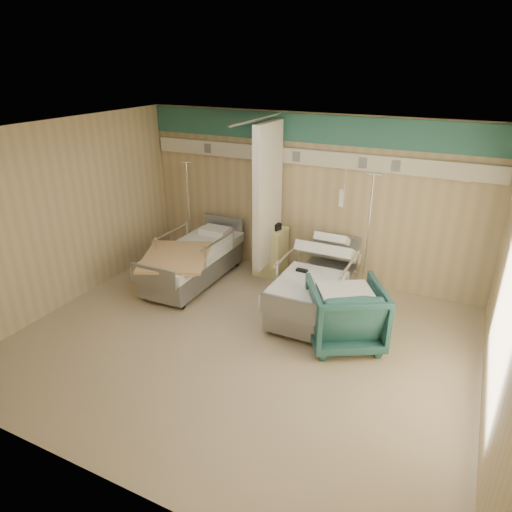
% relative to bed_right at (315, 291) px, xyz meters
% --- Properties ---
extents(ground, '(6.00, 5.00, 0.00)m').
position_rel_bed_right_xyz_m(ground, '(-0.60, -1.30, -0.32)').
color(ground, tan).
rests_on(ground, ground).
extents(room_walls, '(6.04, 5.04, 2.82)m').
position_rel_bed_right_xyz_m(room_walls, '(-0.63, -1.05, 1.55)').
color(room_walls, tan).
rests_on(room_walls, ground).
extents(bed_right, '(1.00, 2.16, 0.63)m').
position_rel_bed_right_xyz_m(bed_right, '(0.00, 0.00, 0.00)').
color(bed_right, white).
rests_on(bed_right, ground).
extents(bed_left, '(1.00, 2.16, 0.63)m').
position_rel_bed_right_xyz_m(bed_left, '(-2.20, 0.00, 0.00)').
color(bed_left, white).
rests_on(bed_left, ground).
extents(bedside_cabinet, '(0.50, 0.48, 0.85)m').
position_rel_bed_right_xyz_m(bedside_cabinet, '(-1.15, 0.90, 0.11)').
color(bedside_cabinet, '#D6D085').
rests_on(bedside_cabinet, ground).
extents(visitor_armchair, '(1.30, 1.31, 0.88)m').
position_rel_bed_right_xyz_m(visitor_armchair, '(0.65, -0.67, 0.13)').
color(visitor_armchair, '#1F4D4C').
rests_on(visitor_armchair, ground).
extents(waffle_blanket, '(0.90, 0.88, 0.08)m').
position_rel_bed_right_xyz_m(waffle_blanket, '(0.63, -0.65, 0.61)').
color(waffle_blanket, white).
rests_on(waffle_blanket, visitor_armchair).
extents(iv_stand_right, '(0.36, 0.36, 2.04)m').
position_rel_bed_right_xyz_m(iv_stand_right, '(0.56, 0.72, 0.10)').
color(iv_stand_right, silver).
rests_on(iv_stand_right, ground).
extents(iv_stand_left, '(0.34, 0.34, 1.90)m').
position_rel_bed_right_xyz_m(iv_stand_left, '(-2.77, 0.79, 0.07)').
color(iv_stand_left, silver).
rests_on(iv_stand_left, ground).
extents(call_remote, '(0.17, 0.08, 0.04)m').
position_rel_bed_right_xyz_m(call_remote, '(-0.20, -0.05, 0.33)').
color(call_remote, black).
rests_on(call_remote, bed_right).
extents(tan_blanket, '(1.42, 1.56, 0.04)m').
position_rel_bed_right_xyz_m(tan_blanket, '(-2.21, -0.46, 0.34)').
color(tan_blanket, tan).
rests_on(tan_blanket, bed_left).
extents(toiletry_bag, '(0.25, 0.19, 0.12)m').
position_rel_bed_right_xyz_m(toiletry_bag, '(-1.09, 0.91, 0.59)').
color(toiletry_bag, black).
rests_on(toiletry_bag, bedside_cabinet).
extents(white_cup, '(0.12, 0.12, 0.14)m').
position_rel_bed_right_xyz_m(white_cup, '(-1.30, 0.92, 0.60)').
color(white_cup, white).
rests_on(white_cup, bedside_cabinet).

